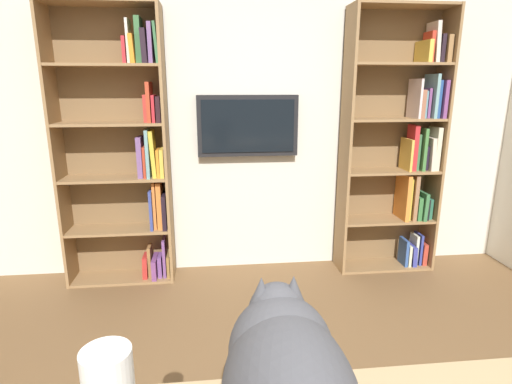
% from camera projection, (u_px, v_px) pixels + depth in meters
% --- Properties ---
extents(wall_back, '(4.52, 0.06, 2.70)m').
position_uv_depth(wall_back, '(255.00, 110.00, 3.35)').
color(wall_back, silver).
rests_on(wall_back, ground).
extents(bookshelf_left, '(0.81, 0.28, 2.14)m').
position_uv_depth(bookshelf_left, '(402.00, 148.00, 3.40)').
color(bookshelf_left, '#937047').
rests_on(bookshelf_left, ground).
extents(bookshelf_right, '(0.83, 0.28, 2.12)m').
position_uv_depth(bookshelf_right, '(126.00, 151.00, 3.16)').
color(bookshelf_right, '#937047').
rests_on(bookshelf_right, ground).
extents(wall_mounted_tv, '(0.81, 0.07, 0.48)m').
position_uv_depth(wall_mounted_tv, '(248.00, 126.00, 3.30)').
color(wall_mounted_tv, black).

